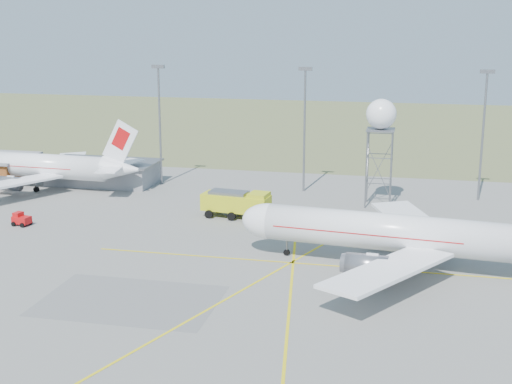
% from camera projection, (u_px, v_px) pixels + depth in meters
% --- Properties ---
extents(grass_strip, '(400.00, 120.00, 0.03)m').
position_uv_depth(grass_strip, '(384.00, 128.00, 187.06)').
color(grass_strip, '#5C703D').
rests_on(grass_strip, ground).
extents(building_grey, '(19.00, 10.00, 3.90)m').
position_uv_depth(building_grey, '(103.00, 172.00, 124.02)').
color(building_grey, gray).
rests_on(building_grey, ground).
extents(mast_a, '(2.20, 0.50, 20.50)m').
position_uv_depth(mast_a, '(160.00, 115.00, 121.41)').
color(mast_a, slate).
rests_on(mast_a, ground).
extents(mast_b, '(2.20, 0.50, 20.50)m').
position_uv_depth(mast_b, '(305.00, 119.00, 116.13)').
color(mast_b, slate).
rests_on(mast_b, ground).
extents(mast_c, '(2.20, 0.50, 20.50)m').
position_uv_depth(mast_c, '(484.00, 125.00, 110.22)').
color(mast_c, slate).
rests_on(mast_c, ground).
extents(airliner_main, '(38.47, 37.24, 13.10)m').
position_uv_depth(airliner_main, '(392.00, 233.00, 81.78)').
color(airliner_main, white).
rests_on(airliner_main, ground).
extents(airliner_far, '(36.16, 35.10, 12.30)m').
position_uv_depth(airliner_far, '(37.00, 166.00, 120.46)').
color(airliner_far, white).
rests_on(airliner_far, ground).
extents(radar_tower, '(4.54, 4.54, 16.43)m').
position_uv_depth(radar_tower, '(380.00, 147.00, 107.49)').
color(radar_tower, slate).
rests_on(radar_tower, ground).
extents(fire_truck, '(10.22, 5.00, 3.95)m').
position_uv_depth(fire_truck, '(238.00, 205.00, 102.66)').
color(fire_truck, '#BFC517').
rests_on(fire_truck, ground).
extents(baggage_tug, '(2.64, 2.30, 1.85)m').
position_uv_depth(baggage_tug, '(21.00, 221.00, 99.04)').
color(baggage_tug, red).
rests_on(baggage_tug, ground).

